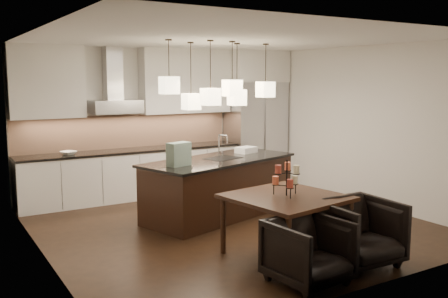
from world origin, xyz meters
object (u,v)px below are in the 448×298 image
dining_table (286,225)px  island_body (219,188)px  refrigerator (255,133)px  armchair_right (359,232)px  armchair_left (308,252)px

dining_table → island_body: bearing=75.3°
refrigerator → armchair_right: size_ratio=2.47×
dining_table → armchair_left: (-0.35, -0.83, -0.03)m
island_body → dining_table: island_body is taller
island_body → armchair_left: bearing=-117.6°
dining_table → armchair_left: bearing=-120.9°
refrigerator → dining_table: 4.51m
island_body → dining_table: size_ratio=1.99×
refrigerator → armchair_right: refrigerator is taller
dining_table → armchair_left: dining_table is taller
armchair_left → dining_table: bearing=62.3°
island_body → armchair_right: size_ratio=2.94×
refrigerator → armchair_right: bearing=-109.9°
refrigerator → armchair_right: (-1.65, -4.57, -0.68)m
island_body → dining_table: (-0.22, -2.03, -0.06)m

